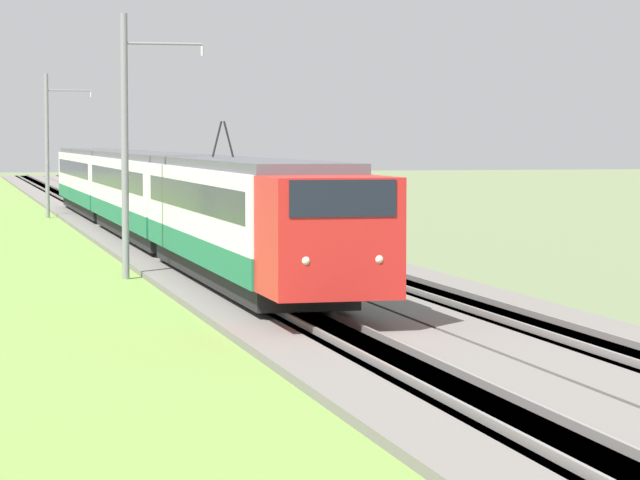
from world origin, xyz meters
TOP-DOWN VIEW (x-y plane):
  - ballast_main at (50.00, 0.00)m, footprint 240.00×4.40m
  - ballast_adjacent at (50.00, -4.52)m, footprint 240.00×4.40m
  - track_main at (50.00, 0.00)m, footprint 240.00×1.57m
  - track_adjacent at (50.00, -4.52)m, footprint 240.00×1.57m
  - passenger_train at (60.72, 0.00)m, footprint 62.33×2.90m
  - catenary_mast_mid at (44.97, 2.68)m, footprint 0.22×2.56m
  - catenary_mast_far at (81.89, 2.68)m, footprint 0.22×2.56m

SIDE VIEW (x-z plane):
  - ballast_main at x=50.00m, z-range 0.00..0.30m
  - ballast_adjacent at x=50.00m, z-range 0.00..0.30m
  - track_main at x=50.00m, z-range -0.07..0.38m
  - track_adjacent at x=50.00m, z-range -0.07..0.38m
  - passenger_train at x=60.72m, z-range -0.17..4.77m
  - catenary_mast_far at x=81.89m, z-range 0.14..8.05m
  - catenary_mast_mid at x=44.97m, z-range 0.14..8.34m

